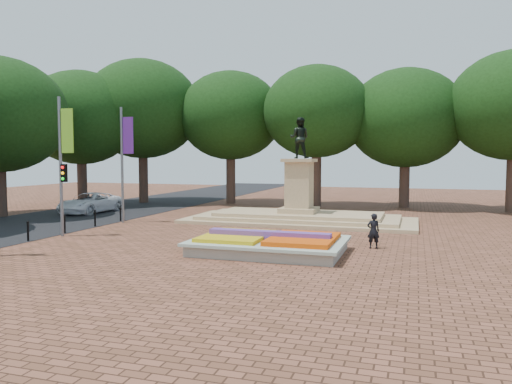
{
  "coord_description": "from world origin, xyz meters",
  "views": [
    {
      "loc": [
        6.8,
        -21.83,
        3.99
      ],
      "look_at": [
        -1.03,
        2.55,
        2.2
      ],
      "focal_mm": 35.0,
      "sensor_mm": 36.0,
      "label": 1
    }
  ],
  "objects": [
    {
      "name": "pedestrian",
      "position": [
        5.08,
        0.31,
        0.77
      ],
      "size": [
        0.66,
        0.55,
        1.54
      ],
      "primitive_type": "imported",
      "rotation": [
        0.0,
        0.0,
        3.52
      ],
      "color": "black",
      "rests_on": "ground"
    },
    {
      "name": "flower_bed",
      "position": [
        1.03,
        -2.0,
        0.38
      ],
      "size": [
        6.3,
        4.3,
        0.91
      ],
      "color": "gray",
      "rests_on": "ground"
    },
    {
      "name": "asphalt_street",
      "position": [
        -15.0,
        5.0,
        0.01
      ],
      "size": [
        9.0,
        90.0,
        0.02
      ],
      "primitive_type": "cube",
      "color": "black",
      "rests_on": "ground"
    },
    {
      "name": "banner_poles",
      "position": [
        -10.08,
        -1.31,
        3.88
      ],
      "size": [
        0.88,
        11.17,
        7.0
      ],
      "color": "slate",
      "rests_on": "ground"
    },
    {
      "name": "van",
      "position": [
        -15.39,
        8.35,
        0.73
      ],
      "size": [
        2.48,
        5.25,
        1.45
      ],
      "primitive_type": "imported",
      "rotation": [
        0.0,
        0.0,
        -0.01
      ],
      "color": "white",
      "rests_on": "ground"
    },
    {
      "name": "monument",
      "position": [
        0.0,
        8.0,
        0.88
      ],
      "size": [
        14.0,
        6.0,
        6.4
      ],
      "color": "tan",
      "rests_on": "ground"
    },
    {
      "name": "tree_row_street",
      "position": [
        -19.5,
        4.67,
        6.39
      ],
      "size": [
        8.4,
        25.4,
        9.98
      ],
      "color": "#3B2820",
      "rests_on": "ground"
    },
    {
      "name": "tree_row_back",
      "position": [
        2.33,
        18.0,
        6.67
      ],
      "size": [
        44.8,
        8.8,
        10.43
      ],
      "color": "#3B2820",
      "rests_on": "ground"
    },
    {
      "name": "bollard_row",
      "position": [
        -10.7,
        -1.5,
        0.53
      ],
      "size": [
        0.12,
        13.12,
        0.98
      ],
      "color": "black",
      "rests_on": "ground"
    },
    {
      "name": "ground",
      "position": [
        0.0,
        0.0,
        0.0
      ],
      "size": [
        90.0,
        90.0,
        0.0
      ],
      "primitive_type": "plane",
      "color": "brown",
      "rests_on": "ground"
    }
  ]
}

